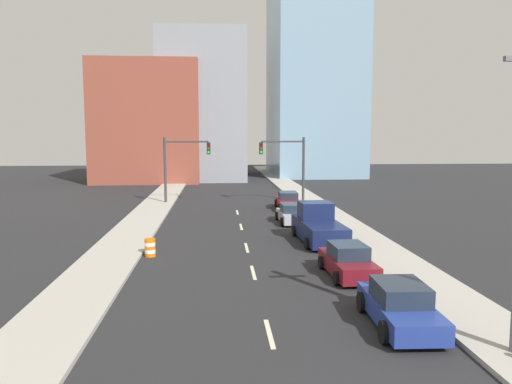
% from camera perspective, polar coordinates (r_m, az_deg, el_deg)
% --- Properties ---
extents(sidewalk_left, '(2.97, 92.95, 0.17)m').
position_cam_1_polar(sidewalk_left, '(53.54, -10.32, -0.28)').
color(sidewalk_left, '#ADA89E').
rests_on(sidewalk_left, ground).
extents(sidewalk_right, '(2.97, 92.95, 0.17)m').
position_cam_1_polar(sidewalk_right, '(53.97, 4.87, -0.15)').
color(sidewalk_right, '#ADA89E').
rests_on(sidewalk_right, ground).
extents(lane_stripe_at_9m, '(0.16, 2.40, 0.01)m').
position_cam_1_polar(lane_stripe_at_9m, '(16.65, 1.54, -15.84)').
color(lane_stripe_at_9m, beige).
rests_on(lane_stripe_at_9m, ground).
extents(lane_stripe_at_16m, '(0.16, 2.40, 0.01)m').
position_cam_1_polar(lane_stripe_at_16m, '(23.42, -0.32, -9.17)').
color(lane_stripe_at_16m, beige).
rests_on(lane_stripe_at_16m, ground).
extents(lane_stripe_at_21m, '(0.16, 2.40, 0.01)m').
position_cam_1_polar(lane_stripe_at_21m, '(28.38, -1.08, -6.37)').
color(lane_stripe_at_21m, beige).
rests_on(lane_stripe_at_21m, ground).
extents(lane_stripe_at_28m, '(0.16, 2.40, 0.01)m').
position_cam_1_polar(lane_stripe_at_28m, '(34.71, -1.71, -3.99)').
color(lane_stripe_at_28m, beige).
rests_on(lane_stripe_at_28m, ground).
extents(lane_stripe_at_34m, '(0.16, 2.40, 0.01)m').
position_cam_1_polar(lane_stripe_at_34m, '(41.12, -2.15, -2.34)').
color(lane_stripe_at_34m, beige).
rests_on(lane_stripe_at_34m, ground).
extents(building_brick_left, '(14.00, 16.00, 16.03)m').
position_cam_1_polar(building_brick_left, '(72.45, -11.98, 7.72)').
color(building_brick_left, brown).
rests_on(building_brick_left, ground).
extents(building_office_center, '(12.00, 20.00, 20.49)m').
position_cam_1_polar(building_office_center, '(75.95, -6.03, 9.44)').
color(building_office_center, gray).
rests_on(building_office_center, ground).
extents(building_glass_right, '(13.00, 20.00, 33.68)m').
position_cam_1_polar(building_glass_right, '(81.97, 6.54, 13.85)').
color(building_glass_right, '#7A9EB7').
rests_on(building_glass_right, ground).
extents(traffic_signal_left, '(4.30, 0.35, 6.14)m').
position_cam_1_polar(traffic_signal_left, '(46.48, -8.87, 3.55)').
color(traffic_signal_left, '#38383D').
rests_on(traffic_signal_left, ground).
extents(traffic_signal_right, '(4.30, 0.35, 6.14)m').
position_cam_1_polar(traffic_signal_right, '(46.85, 3.99, 3.63)').
color(traffic_signal_right, '#38383D').
rests_on(traffic_signal_right, ground).
extents(traffic_barrel, '(0.56, 0.56, 0.95)m').
position_cam_1_polar(traffic_barrel, '(26.86, -12.01, -6.23)').
color(traffic_barrel, orange).
rests_on(traffic_barrel, ground).
extents(sedan_blue, '(2.20, 4.56, 1.49)m').
position_cam_1_polar(sedan_blue, '(17.67, 16.11, -12.41)').
color(sedan_blue, navy).
rests_on(sedan_blue, ground).
extents(sedan_maroon, '(2.11, 4.31, 1.48)m').
position_cam_1_polar(sedan_maroon, '(23.08, 10.46, -7.81)').
color(sedan_maroon, maroon).
rests_on(sedan_maroon, ground).
extents(pickup_truck_navy, '(2.66, 6.04, 2.28)m').
position_cam_1_polar(pickup_truck_navy, '(30.12, 7.12, -3.90)').
color(pickup_truck_navy, '#141E47').
rests_on(pickup_truck_navy, ground).
extents(sedan_silver, '(2.10, 4.26, 1.39)m').
position_cam_1_polar(sedan_silver, '(36.25, 4.13, -2.54)').
color(sedan_silver, '#B2B2BC').
rests_on(sedan_silver, ground).
extents(sedan_red, '(2.11, 4.80, 1.50)m').
position_cam_1_polar(sedan_red, '(42.84, 3.67, -1.07)').
color(sedan_red, red).
rests_on(sedan_red, ground).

